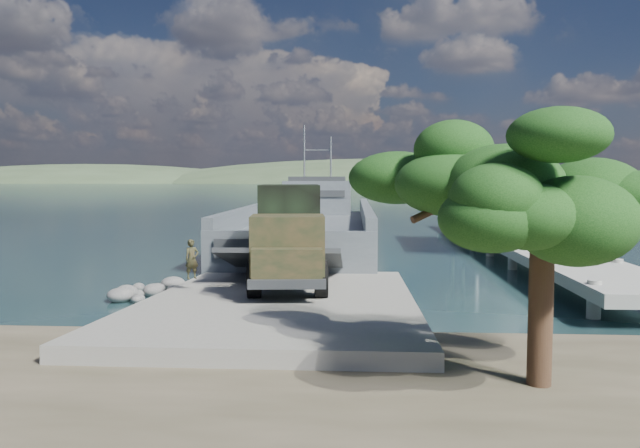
{
  "coord_description": "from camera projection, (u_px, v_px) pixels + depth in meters",
  "views": [
    {
      "loc": [
        2.96,
        -24.76,
        5.07
      ],
      "look_at": [
        0.99,
        6.0,
        2.77
      ],
      "focal_mm": 35.0,
      "sensor_mm": 36.0,
      "label": 1
    }
  ],
  "objects": [
    {
      "name": "ground",
      "position": [
        286.0,
        303.0,
        25.21
      ],
      "size": [
        1400.0,
        1400.0,
        0.0
      ],
      "primitive_type": "plane",
      "color": "#173538",
      "rests_on": "ground"
    },
    {
      "name": "boat_ramp",
      "position": [
        283.0,
        302.0,
        24.19
      ],
      "size": [
        10.0,
        18.0,
        0.5
      ],
      "primitive_type": "cube",
      "color": "gray",
      "rests_on": "ground"
    },
    {
      "name": "shoreline_rocks",
      "position": [
        141.0,
        299.0,
        26.1
      ],
      "size": [
        3.2,
        5.6,
        0.9
      ],
      "primitive_type": null,
      "color": "#4F4F4D",
      "rests_on": "ground"
    },
    {
      "name": "distant_headlands",
      "position": [
        411.0,
        183.0,
        579.31
      ],
      "size": [
        1000.0,
        240.0,
        48.0
      ],
      "primitive_type": null,
      "color": "#394E31",
      "rests_on": "ground"
    },
    {
      "name": "pier",
      "position": [
        506.0,
        228.0,
        42.93
      ],
      "size": [
        6.4,
        44.0,
        6.1
      ],
      "color": "#A0A197",
      "rests_on": "ground"
    },
    {
      "name": "landing_craft",
      "position": [
        310.0,
        233.0,
        47.07
      ],
      "size": [
        9.43,
        35.97,
        10.65
      ],
      "rotation": [
        0.0,
        0.0,
        0.01
      ],
      "color": "#4D545A",
      "rests_on": "ground"
    },
    {
      "name": "military_truck",
      "position": [
        289.0,
        235.0,
        26.81
      ],
      "size": [
        3.73,
        9.39,
        4.25
      ],
      "rotation": [
        0.0,
        0.0,
        0.1
      ],
      "color": "black",
      "rests_on": "boat_ramp"
    },
    {
      "name": "soldier",
      "position": [
        192.0,
        268.0,
        25.78
      ],
      "size": [
        0.71,
        0.68,
        1.63
      ],
      "primitive_type": "imported",
      "rotation": [
        0.0,
        0.0,
        0.67
      ],
      "color": "black",
      "rests_on": "boat_ramp"
    },
    {
      "name": "sailboat_near",
      "position": [
        573.0,
        235.0,
        51.19
      ],
      "size": [
        3.13,
        5.36,
        6.28
      ],
      "rotation": [
        0.0,
        0.0,
        -0.34
      ],
      "color": "white",
      "rests_on": "ground"
    },
    {
      "name": "sailboat_far",
      "position": [
        488.0,
        224.0,
        63.82
      ],
      "size": [
        3.71,
        6.0,
        7.05
      ],
      "rotation": [
        0.0,
        0.0,
        0.38
      ],
      "color": "white",
      "rests_on": "ground"
    },
    {
      "name": "overhang_tree",
      "position": [
        518.0,
        181.0,
        14.18
      ],
      "size": [
        6.88,
        6.33,
        6.24
      ],
      "color": "#331F14",
      "rests_on": "ground"
    }
  ]
}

